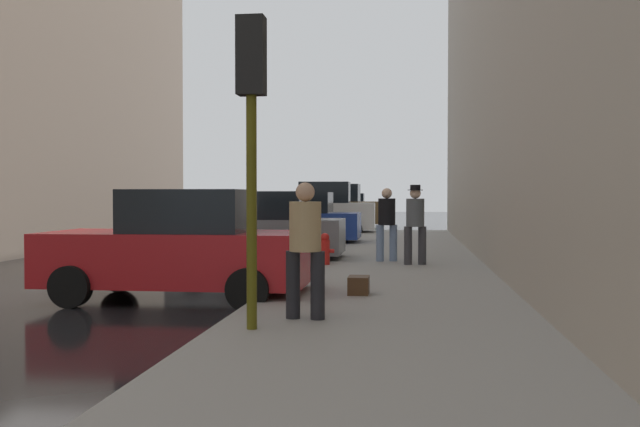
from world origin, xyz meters
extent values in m
plane|color=black|center=(0.00, 0.00, 0.00)|extent=(120.00, 120.00, 0.00)
cube|color=gray|center=(6.00, 0.00, 0.07)|extent=(4.00, 40.00, 0.15)
cube|color=#B2191E|center=(2.60, -0.69, 0.69)|extent=(4.20, 1.85, 0.84)
cube|color=black|center=(2.80, -0.69, 1.44)|extent=(1.89, 1.57, 0.70)
cylinder|color=black|center=(1.23, 0.23, 0.32)|extent=(0.64, 0.22, 0.64)
cylinder|color=black|center=(1.24, -1.61, 0.32)|extent=(0.64, 0.22, 0.64)
cylinder|color=black|center=(3.96, 0.23, 0.32)|extent=(0.64, 0.22, 0.64)
cylinder|color=black|center=(3.97, -1.61, 0.32)|extent=(0.64, 0.22, 0.64)
cube|color=slate|center=(2.60, 5.54, 0.69)|extent=(4.21, 1.86, 0.84)
cube|color=black|center=(2.80, 5.54, 1.44)|extent=(1.90, 1.57, 0.70)
cylinder|color=black|center=(1.23, 6.45, 0.32)|extent=(0.64, 0.22, 0.64)
cylinder|color=black|center=(1.24, 4.61, 0.32)|extent=(0.64, 0.22, 0.64)
cylinder|color=black|center=(3.96, 6.46, 0.32)|extent=(0.64, 0.22, 0.64)
cylinder|color=black|center=(3.97, 4.62, 0.32)|extent=(0.64, 0.22, 0.64)
cube|color=navy|center=(2.60, 11.62, 0.69)|extent=(4.21, 1.87, 0.84)
cube|color=black|center=(2.80, 11.62, 1.44)|extent=(1.90, 1.58, 0.70)
cylinder|color=black|center=(1.24, 12.55, 0.32)|extent=(0.64, 0.22, 0.64)
cylinder|color=black|center=(1.23, 10.71, 0.32)|extent=(0.64, 0.22, 0.64)
cylinder|color=black|center=(3.97, 12.53, 0.32)|extent=(0.64, 0.22, 0.64)
cylinder|color=black|center=(3.96, 10.69, 0.32)|extent=(0.64, 0.22, 0.64)
cube|color=silver|center=(2.60, 18.09, 0.82)|extent=(4.65, 1.97, 1.10)
cube|color=black|center=(2.80, 18.09, 1.80)|extent=(2.11, 1.62, 0.90)
cylinder|color=black|center=(1.08, 18.96, 0.32)|extent=(0.65, 0.24, 0.64)
cylinder|color=black|center=(1.13, 17.12, 0.32)|extent=(0.65, 0.24, 0.64)
cylinder|color=black|center=(4.07, 19.05, 0.32)|extent=(0.65, 0.24, 0.64)
cylinder|color=black|center=(4.12, 17.21, 0.32)|extent=(0.65, 0.24, 0.64)
cube|color=brown|center=(2.60, 24.08, 0.82)|extent=(4.63, 1.93, 1.10)
cube|color=black|center=(2.80, 24.07, 1.80)|extent=(2.10, 1.60, 0.90)
cylinder|color=black|center=(1.12, 25.03, 0.32)|extent=(0.64, 0.23, 0.64)
cylinder|color=black|center=(1.09, 23.19, 0.32)|extent=(0.64, 0.23, 0.64)
cylinder|color=black|center=(4.11, 24.97, 0.32)|extent=(0.64, 0.23, 0.64)
cylinder|color=black|center=(4.08, 23.13, 0.32)|extent=(0.64, 0.23, 0.64)
cube|color=#193828|center=(2.60, 29.45, 0.69)|extent=(4.24, 1.94, 0.84)
cube|color=black|center=(2.80, 29.46, 1.44)|extent=(1.93, 1.61, 0.70)
cylinder|color=black|center=(1.21, 30.34, 0.32)|extent=(0.64, 0.23, 0.64)
cylinder|color=black|center=(1.26, 28.50, 0.32)|extent=(0.64, 0.23, 0.64)
cylinder|color=black|center=(3.94, 30.40, 0.32)|extent=(0.64, 0.23, 0.64)
cylinder|color=black|center=(3.99, 28.56, 0.32)|extent=(0.64, 0.23, 0.64)
cylinder|color=red|center=(4.45, 3.98, 0.43)|extent=(0.22, 0.22, 0.55)
sphere|color=red|center=(4.45, 3.98, 0.76)|extent=(0.20, 0.20, 0.20)
cylinder|color=red|center=(4.29, 3.98, 0.45)|extent=(0.10, 0.09, 0.09)
cylinder|color=red|center=(4.61, 3.98, 0.45)|extent=(0.10, 0.09, 0.09)
cylinder|color=#514C0F|center=(4.50, -3.72, 1.95)|extent=(0.12, 0.12, 3.60)
cube|color=black|center=(4.50, -3.72, 3.30)|extent=(0.32, 0.24, 0.90)
sphere|color=red|center=(4.50, -3.59, 3.58)|extent=(0.14, 0.14, 0.14)
sphere|color=yellow|center=(4.50, -3.59, 3.30)|extent=(0.14, 0.14, 0.14)
sphere|color=green|center=(4.50, -3.59, 3.02)|extent=(0.14, 0.14, 0.14)
cylinder|color=#333338|center=(6.29, 4.17, 0.57)|extent=(0.21, 0.21, 0.85)
cylinder|color=#333338|center=(6.61, 4.23, 0.57)|extent=(0.21, 0.21, 0.85)
cylinder|color=#4C5156|center=(6.45, 4.20, 1.31)|extent=(0.47, 0.47, 0.62)
sphere|color=beige|center=(6.45, 4.20, 1.74)|extent=(0.24, 0.24, 0.24)
cylinder|color=black|center=(6.45, 4.20, 1.81)|extent=(0.34, 0.34, 0.02)
cylinder|color=black|center=(6.45, 4.20, 1.87)|extent=(0.23, 0.23, 0.11)
cylinder|color=#728CB2|center=(5.64, 4.89, 0.57)|extent=(0.22, 0.22, 0.85)
cylinder|color=#728CB2|center=(5.95, 4.98, 0.57)|extent=(0.22, 0.22, 0.85)
cylinder|color=black|center=(5.80, 4.94, 1.31)|extent=(0.49, 0.49, 0.62)
sphere|color=beige|center=(5.80, 4.94, 1.74)|extent=(0.24, 0.24, 0.24)
cylinder|color=black|center=(5.18, -2.99, 0.57)|extent=(0.20, 0.20, 0.85)
cylinder|color=black|center=(4.86, -2.96, 0.57)|extent=(0.20, 0.20, 0.85)
cylinder|color=tan|center=(5.02, -2.97, 1.31)|extent=(0.44, 0.44, 0.62)
sphere|color=tan|center=(5.02, -2.97, 1.74)|extent=(0.24, 0.24, 0.24)
cube|color=#472D19|center=(5.53, -0.67, 0.29)|extent=(0.32, 0.44, 0.28)
camera|label=1|loc=(6.29, -11.76, 1.70)|focal=40.00mm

